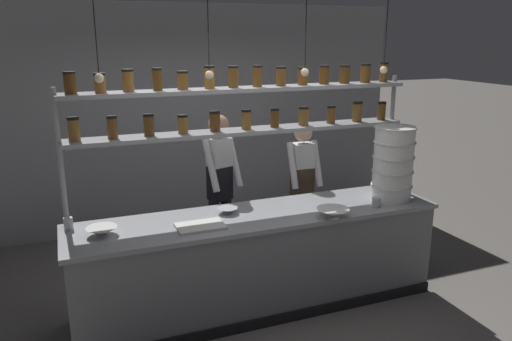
{
  "coord_description": "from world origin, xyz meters",
  "views": [
    {
      "loc": [
        -1.57,
        -3.94,
        2.47
      ],
      "look_at": [
        0.05,
        0.2,
        1.27
      ],
      "focal_mm": 35.0,
      "sensor_mm": 36.0,
      "label": 1
    }
  ],
  "objects": [
    {
      "name": "prep_bowl_near_left",
      "position": [
        -0.26,
        0.12,
        0.95
      ],
      "size": [
        0.19,
        0.19,
        0.05
      ],
      "color": "#B2B7BC",
      "rests_on": "prep_counter"
    },
    {
      "name": "prep_counter",
      "position": [
        0.0,
        -0.0,
        0.46
      ],
      "size": [
        3.4,
        0.76,
        0.92
      ],
      "color": "gray",
      "rests_on": "ground_plane"
    },
    {
      "name": "container_stack",
      "position": [
        1.37,
        -0.07,
        1.28
      ],
      "size": [
        0.4,
        0.4,
        0.72
      ],
      "color": "white",
      "rests_on": "prep_counter"
    },
    {
      "name": "serving_cup_front",
      "position": [
        -1.61,
        0.23,
        0.97
      ],
      "size": [
        0.07,
        0.07,
        0.1
      ],
      "color": "#B2B7BC",
      "rests_on": "prep_counter"
    },
    {
      "name": "ground_plane",
      "position": [
        0.0,
        0.0,
        0.0
      ],
      "size": [
        40.0,
        40.0,
        0.0
      ],
      "primitive_type": "plane",
      "color": "slate"
    },
    {
      "name": "chef_left",
      "position": [
        -0.11,
        0.81,
        0.99
      ],
      "size": [
        0.42,
        0.35,
        1.71
      ],
      "rotation": [
        0.0,
        0.0,
        0.31
      ],
      "color": "black",
      "rests_on": "ground_plane"
    },
    {
      "name": "back_wall",
      "position": [
        0.0,
        2.43,
        1.44
      ],
      "size": [
        5.8,
        0.12,
        2.87
      ],
      "primitive_type": "cube",
      "color": "#939399",
      "rests_on": "ground_plane"
    },
    {
      "name": "cutting_board",
      "position": [
        -0.58,
        -0.13,
        0.93
      ],
      "size": [
        0.4,
        0.26,
        0.02
      ],
      "color": "silver",
      "rests_on": "prep_counter"
    },
    {
      "name": "chef_center",
      "position": [
        0.83,
        0.78,
        0.89
      ],
      "size": [
        0.36,
        0.28,
        1.57
      ],
      "rotation": [
        0.0,
        0.0,
        -0.02
      ],
      "color": "black",
      "rests_on": "ground_plane"
    },
    {
      "name": "spice_shelf_unit",
      "position": [
        -0.0,
        0.33,
        1.8
      ],
      "size": [
        3.28,
        0.28,
        2.22
      ],
      "color": "#999BA0",
      "rests_on": "ground_plane"
    },
    {
      "name": "prep_bowl_center_back",
      "position": [
        0.58,
        -0.32,
        0.96
      ],
      "size": [
        0.29,
        0.29,
        0.08
      ],
      "color": "white",
      "rests_on": "prep_counter"
    },
    {
      "name": "prep_bowl_center_front",
      "position": [
        -1.36,
        -0.0,
        0.95
      ],
      "size": [
        0.25,
        0.25,
        0.07
      ],
      "color": "silver",
      "rests_on": "prep_counter"
    },
    {
      "name": "pendant_light_row",
      "position": [
        -0.01,
        0.0,
        2.2
      ],
      "size": [
        2.6,
        0.07,
        0.69
      ],
      "color": "black"
    },
    {
      "name": "serving_cup_by_board",
      "position": [
        1.1,
        -0.22,
        0.97
      ],
      "size": [
        0.08,
        0.08,
        0.09
      ],
      "color": "#B2B7BC",
      "rests_on": "prep_counter"
    }
  ]
}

